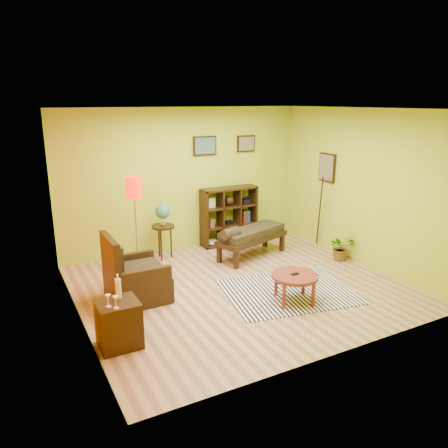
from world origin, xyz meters
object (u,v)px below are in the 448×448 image
bench (251,235)px  globe_table (163,218)px  armchair (134,280)px  potted_plant (341,250)px  coffee_table (295,278)px  cube_shelf (230,216)px  side_cabinet (119,324)px  floor_lamp (134,197)px

bench → globe_table: bearing=153.7°
armchair → globe_table: 1.87m
armchair → bench: size_ratio=0.65×
bench → potted_plant: size_ratio=3.23×
coffee_table → globe_table: 2.91m
coffee_table → cube_shelf: (0.47, 2.88, 0.23)m
globe_table → potted_plant: globe_table is taller
side_cabinet → cube_shelf: 4.25m
armchair → cube_shelf: size_ratio=0.86×
globe_table → potted_plant: (2.93, -1.65, -0.61)m
side_cabinet → armchair: bearing=65.5°
floor_lamp → globe_table: floor_lamp is taller
potted_plant → side_cabinet: bearing=-167.1°
coffee_table → cube_shelf: cube_shelf is taller
side_cabinet → bench: 3.63m
coffee_table → side_cabinet: 2.65m
side_cabinet → potted_plant: 4.62m
coffee_table → bench: bearing=78.1°
side_cabinet → cube_shelf: size_ratio=0.75×
globe_table → bench: globe_table is taller
side_cabinet → bench: bearing=32.5°
coffee_table → side_cabinet: (-2.65, -0.00, -0.07)m
armchair → coffee_table: bearing=-29.5°
side_cabinet → globe_table: (1.57, 2.68, 0.50)m
coffee_table → floor_lamp: 2.87m
globe_table → potted_plant: 3.41m
floor_lamp → bench: (2.20, -0.05, -0.96)m
globe_table → cube_shelf: (1.54, 0.21, -0.20)m
side_cabinet → cube_shelf: cube_shelf is taller
floor_lamp → cube_shelf: 2.55m
coffee_table → side_cabinet: side_cabinet is taller
cube_shelf → bench: size_ratio=0.75×
coffee_table → potted_plant: bearing=29.0°
coffee_table → cube_shelf: 2.93m
floor_lamp → potted_plant: size_ratio=3.51×
coffee_table → globe_table: (-1.07, 2.67, 0.43)m
coffee_table → armchair: armchair is taller
floor_lamp → potted_plant: floor_lamp is taller
coffee_table → potted_plant: 2.13m
side_cabinet → globe_table: size_ratio=0.85×
cube_shelf → potted_plant: size_ratio=2.42×
floor_lamp → cube_shelf: size_ratio=1.45×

